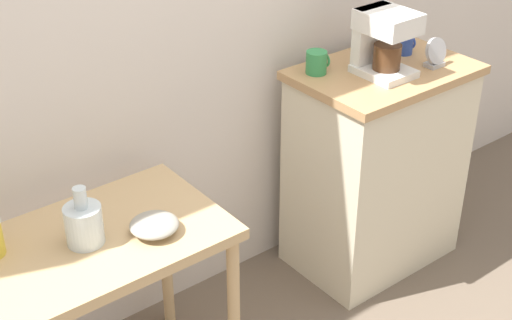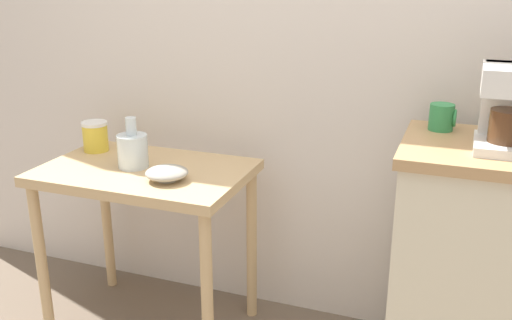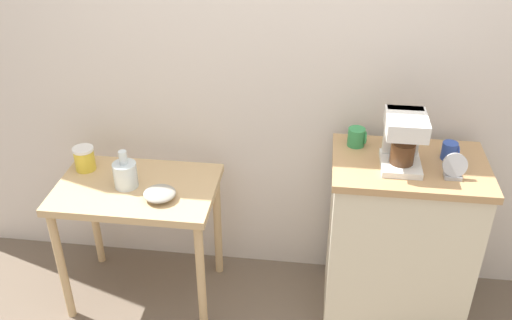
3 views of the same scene
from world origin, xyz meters
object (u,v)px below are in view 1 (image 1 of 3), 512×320
at_px(glass_carafe_vase, 84,223).
at_px(mug_tall_green, 317,62).
at_px(mug_blue, 405,44).
at_px(table_clock, 436,54).
at_px(coffee_maker, 382,39).
at_px(bowl_stoneware, 154,225).

distance_m(glass_carafe_vase, mug_tall_green, 1.16).
bearing_deg(mug_blue, mug_tall_green, 170.25).
relative_size(glass_carafe_vase, mug_blue, 2.39).
xyz_separation_m(mug_tall_green, table_clock, (0.42, -0.25, 0.01)).
relative_size(coffee_maker, mug_blue, 3.09).
bearing_deg(coffee_maker, mug_tall_green, 141.69).
bearing_deg(mug_blue, table_clock, -93.18).
relative_size(bowl_stoneware, mug_blue, 1.88).
bearing_deg(table_clock, mug_tall_green, 149.72).
xyz_separation_m(mug_blue, mug_tall_green, (-0.43, 0.07, 0.00)).
height_order(mug_tall_green, table_clock, table_clock).
height_order(glass_carafe_vase, coffee_maker, coffee_maker).
height_order(bowl_stoneware, coffee_maker, coffee_maker).
xyz_separation_m(bowl_stoneware, glass_carafe_vase, (-0.20, 0.09, 0.04)).
xyz_separation_m(coffee_maker, mug_tall_green, (-0.20, 0.16, -0.10)).
relative_size(glass_carafe_vase, table_clock, 1.66).
distance_m(coffee_maker, mug_tall_green, 0.27).
xyz_separation_m(mug_blue, table_clock, (-0.01, -0.17, 0.01)).
distance_m(mug_blue, table_clock, 0.17).
distance_m(bowl_stoneware, glass_carafe_vase, 0.22).
bearing_deg(bowl_stoneware, coffee_maker, 5.97).
relative_size(coffee_maker, mug_tall_green, 2.85).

